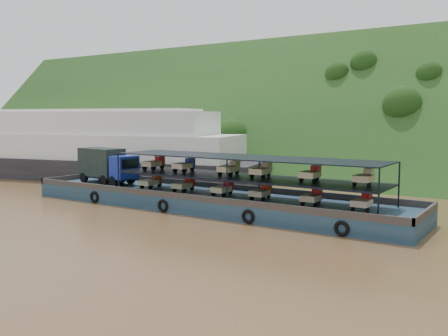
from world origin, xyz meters
The scene contains 4 objects.
ground centered at (0.00, 0.00, 0.00)m, with size 160.00×160.00×0.00m, color brown.
hillside centered at (0.00, 36.00, 0.00)m, with size 140.00×28.00×28.00m, color #193914.
cargo_barge centered at (-2.94, 0.44, 1.15)m, with size 35.00×7.18×4.62m.
passenger_ferry centered at (-25.75, 10.19, 3.74)m, with size 43.99×20.12×8.64m.
Camera 1 is at (22.08, -33.63, 7.75)m, focal length 40.00 mm.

